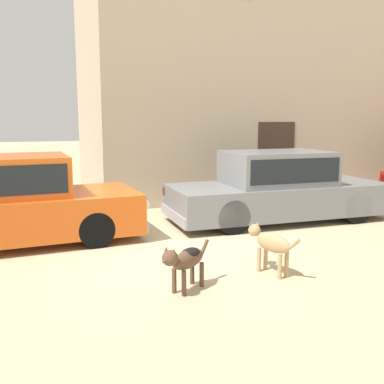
# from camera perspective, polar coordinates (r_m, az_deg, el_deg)

# --- Properties ---
(ground_plane) EXTENTS (80.00, 80.00, 0.00)m
(ground_plane) POSITION_cam_1_polar(r_m,az_deg,el_deg) (7.61, -3.38, -7.16)
(ground_plane) COLOR tan
(parked_sedan_nearest) EXTENTS (4.58, 2.05, 1.55)m
(parked_sedan_nearest) POSITION_cam_1_polar(r_m,az_deg,el_deg) (8.29, -22.43, -1.11)
(parked_sedan_nearest) COLOR #D15619
(parked_sedan_nearest) RESTS_ON ground_plane
(parked_sedan_second) EXTENTS (4.89, 1.90, 1.50)m
(parked_sedan_second) POSITION_cam_1_polar(r_m,az_deg,el_deg) (9.67, 11.02, 0.68)
(parked_sedan_second) COLOR slate
(parked_sedan_second) RESTS_ON ground_plane
(apartment_block) EXTENTS (13.13, 5.17, 8.49)m
(apartment_block) POSITION_cam_1_polar(r_m,az_deg,el_deg) (15.40, 12.59, 16.90)
(apartment_block) COLOR tan
(apartment_block) RESTS_ON ground_plane
(stray_dog_spotted) EXTENTS (0.38, 0.96, 0.68)m
(stray_dog_spotted) POSITION_cam_1_polar(r_m,az_deg,el_deg) (6.36, 10.01, -6.48)
(stray_dog_spotted) COLOR tan
(stray_dog_spotted) RESTS_ON ground_plane
(stray_dog_tan) EXTENTS (0.85, 0.61, 0.65)m
(stray_dog_tan) POSITION_cam_1_polar(r_m,az_deg,el_deg) (5.62, -0.87, -8.70)
(stray_dog_tan) COLOR brown
(stray_dog_tan) RESTS_ON ground_plane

